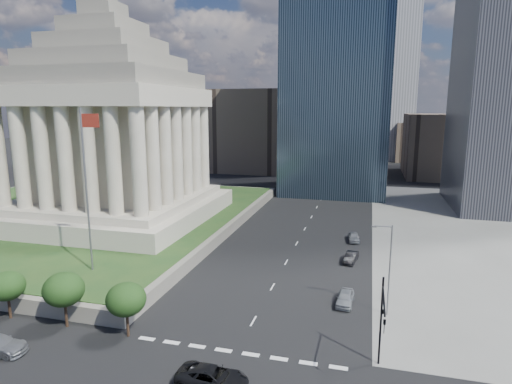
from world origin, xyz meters
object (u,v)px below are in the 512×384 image
(flagpole, at_px, (87,182))
(parked_sedan_mid, at_px, (351,257))
(war_memorial, at_px, (110,111))
(street_lamp_north, at_px, (388,265))
(parked_sedan_near, at_px, (345,298))
(parked_sedan_far, at_px, (354,237))
(traffic_signal_ne, at_px, (382,318))
(pickup_truck, at_px, (212,378))

(flagpole, bearing_deg, parked_sedan_mid, 28.20)
(war_memorial, bearing_deg, street_lamp_north, -25.92)
(parked_sedan_near, height_order, parked_sedan_mid, parked_sedan_near)
(parked_sedan_mid, distance_m, parked_sedan_far, 10.01)
(traffic_signal_ne, height_order, parked_sedan_far, traffic_signal_ne)
(war_memorial, distance_m, pickup_truck, 55.61)
(pickup_truck, bearing_deg, flagpole, 57.02)
(pickup_truck, xyz_separation_m, parked_sedan_near, (9.32, 17.64, -0.05))
(war_memorial, bearing_deg, parked_sedan_near, -26.58)
(traffic_signal_ne, relative_size, parked_sedan_mid, 1.87)
(pickup_truck, height_order, parked_sedan_near, pickup_truck)
(street_lamp_north, distance_m, pickup_truck, 21.70)
(flagpole, height_order, street_lamp_north, flagpole)
(pickup_truck, bearing_deg, parked_sedan_far, -10.40)
(parked_sedan_mid, relative_size, parked_sedan_far, 0.97)
(street_lamp_north, distance_m, parked_sedan_mid, 16.87)
(street_lamp_north, height_order, parked_sedan_near, street_lamp_north)
(street_lamp_north, relative_size, parked_sedan_far, 2.28)
(flagpole, bearing_deg, street_lamp_north, 1.63)
(parked_sedan_near, xyz_separation_m, parked_sedan_mid, (0.00, 14.05, -0.06))
(traffic_signal_ne, relative_size, parked_sedan_far, 1.82)
(pickup_truck, bearing_deg, traffic_signal_ne, -67.06)
(flagpole, relative_size, traffic_signal_ne, 2.50)
(street_lamp_north, xyz_separation_m, parked_sedan_mid, (-4.33, 15.53, -4.96))
(traffic_signal_ne, bearing_deg, flagpole, 163.29)
(traffic_signal_ne, distance_m, parked_sedan_far, 37.29)
(war_memorial, bearing_deg, pickup_truck, -49.30)
(parked_sedan_far, bearing_deg, parked_sedan_mid, -96.04)
(parked_sedan_mid, height_order, parked_sedan_far, parked_sedan_far)
(flagpole, bearing_deg, traffic_signal_ne, -16.71)
(parked_sedan_near, bearing_deg, parked_sedan_mid, 93.62)
(parked_sedan_mid, bearing_deg, parked_sedan_far, 99.39)
(war_memorial, xyz_separation_m, pickup_truck, (33.68, -39.16, -20.59))
(street_lamp_north, height_order, pickup_truck, street_lamp_north)
(traffic_signal_ne, xyz_separation_m, pickup_truck, (-12.82, -4.86, -4.44))
(street_lamp_north, relative_size, parked_sedan_mid, 2.34)
(flagpole, bearing_deg, pickup_truck, -35.17)
(traffic_signal_ne, bearing_deg, pickup_truck, -159.25)
(war_memorial, height_order, parked_sedan_far, war_memorial)
(traffic_signal_ne, bearing_deg, war_memorial, 143.58)
(pickup_truck, xyz_separation_m, parked_sedan_far, (9.32, 41.71, -0.06))
(war_memorial, bearing_deg, parked_sedan_far, 3.39)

